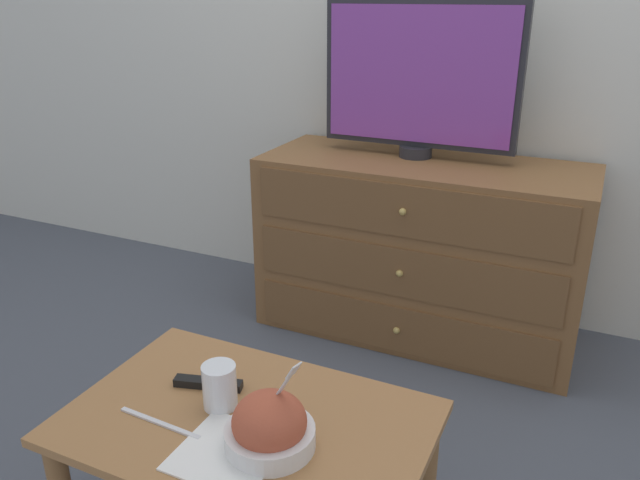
{
  "coord_description": "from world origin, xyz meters",
  "views": [
    {
      "loc": [
        0.53,
        -2.33,
        1.21
      ],
      "look_at": [
        -0.02,
        -1.15,
        0.69
      ],
      "focal_mm": 35.0,
      "sensor_mm": 36.0,
      "label": 1
    }
  ],
  "objects": [
    {
      "name": "knife",
      "position": [
        -0.19,
        -1.55,
        0.41
      ],
      "size": [
        0.2,
        0.02,
        0.01
      ],
      "color": "silver",
      "rests_on": "coffee_table"
    },
    {
      "name": "ground_plane",
      "position": [
        0.0,
        0.0,
        0.0
      ],
      "size": [
        12.0,
        12.0,
        0.0
      ],
      "primitive_type": "plane",
      "color": "#474C56"
    },
    {
      "name": "takeout_bowl",
      "position": [
        0.04,
        -1.51,
        0.45
      ],
      "size": [
        0.17,
        0.17,
        0.19
      ],
      "color": "silver",
      "rests_on": "coffee_table"
    },
    {
      "name": "remote_control",
      "position": [
        -0.17,
        -1.4,
        0.42
      ],
      "size": [
        0.15,
        0.07,
        0.02
      ],
      "color": "black",
      "rests_on": "coffee_table"
    },
    {
      "name": "coffee_table",
      "position": [
        -0.04,
        -1.46,
        0.34
      ],
      "size": [
        0.73,
        0.47,
        0.41
      ],
      "color": "#9E6B3D",
      "rests_on": "ground_plane"
    },
    {
      "name": "dresser",
      "position": [
        -0.03,
        -0.26,
        0.33
      ],
      "size": [
        1.15,
        0.48,
        0.66
      ],
      "color": "brown",
      "rests_on": "ground_plane"
    },
    {
      "name": "napkin",
      "position": [
        -0.02,
        -1.56,
        0.41
      ],
      "size": [
        0.19,
        0.19,
        0.0
      ],
      "color": "white",
      "rests_on": "coffee_table"
    },
    {
      "name": "drink_cup",
      "position": [
        -0.11,
        -1.45,
        0.45
      ],
      "size": [
        0.07,
        0.07,
        0.1
      ],
      "color": "#9E6638",
      "rests_on": "coffee_table"
    },
    {
      "name": "tv",
      "position": [
        -0.08,
        -0.2,
        0.94
      ],
      "size": [
        0.69,
        0.12,
        0.53
      ],
      "color": "#232328",
      "rests_on": "dresser"
    }
  ]
}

